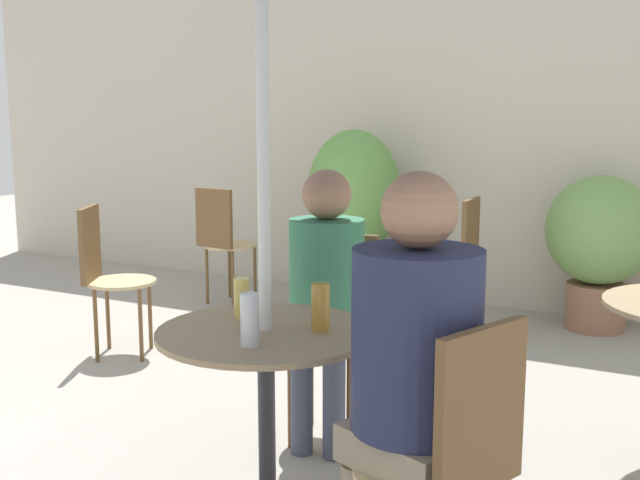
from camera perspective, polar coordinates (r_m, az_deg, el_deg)
storefront_wall at (r=5.74m, az=12.32°, el=9.97°), size 10.00×0.06×3.00m
cafe_table_near at (r=2.61m, az=-4.13°, el=-9.97°), size 0.75×0.75×0.70m
bistro_chair_0 at (r=2.07m, az=10.06°, el=-15.60°), size 0.44×0.43×0.90m
bistro_chair_1 at (r=3.33m, az=1.21°, el=-5.82°), size 0.40×0.42×0.90m
bistro_chair_2 at (r=4.60m, az=-16.01°, el=-1.98°), size 0.45×0.44×0.90m
bistro_chair_3 at (r=4.97m, az=10.38°, el=-0.95°), size 0.40×0.40×0.90m
bistro_chair_4 at (r=5.66m, az=-7.47°, el=0.37°), size 0.40×0.41×0.90m
seated_person_0 at (r=2.08m, az=7.03°, el=-9.20°), size 0.42×0.40×1.27m
seated_person_1 at (r=3.15m, az=0.43°, el=-3.30°), size 0.32×0.35×1.20m
beer_glass_0 at (r=2.52m, az=0.04°, el=-5.13°), size 0.06×0.06×0.16m
beer_glass_1 at (r=2.71m, az=-5.98°, el=-4.40°), size 0.06×0.06×0.14m
beer_glass_2 at (r=2.37m, az=-5.40°, el=-6.07°), size 0.06×0.06×0.17m
potted_plant_0 at (r=5.61m, az=2.57°, el=2.37°), size 0.70×0.70×1.33m
potted_plant_1 at (r=5.30m, az=20.53°, el=0.05°), size 0.71×0.71×1.04m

